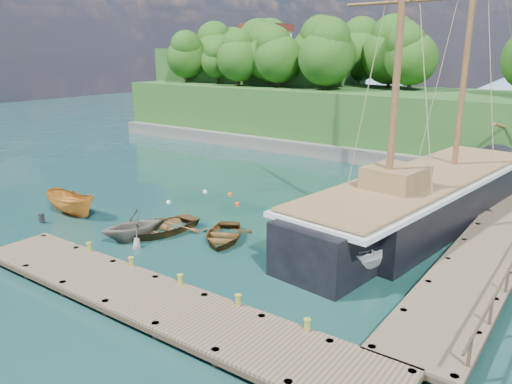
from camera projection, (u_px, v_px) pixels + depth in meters
ground at (222, 248)px, 25.78m from camera, size 160.00×160.00×0.00m
dock_near at (156, 301)px, 19.47m from camera, size 20.00×3.20×1.10m
dock_east at (491, 248)px, 24.67m from camera, size 3.20×24.00×1.10m
bollard_0 at (91, 263)px, 24.05m from camera, size 0.26×0.26×0.45m
bollard_1 at (133, 279)px, 22.36m from camera, size 0.26×0.26×0.45m
bollard_2 at (181, 297)px, 20.68m from camera, size 0.26×0.26×0.45m
bollard_3 at (238, 319)px, 19.00m from camera, size 0.26×0.26×0.45m
bollard_4 at (307, 346)px, 17.31m from camera, size 0.26×0.26×0.45m
rowboat_0 at (162, 233)px, 27.96m from camera, size 3.89×4.96×0.93m
rowboat_1 at (135, 239)px, 26.99m from camera, size 4.17×4.42×1.85m
rowboat_2 at (223, 240)px, 26.86m from camera, size 4.41×4.87×0.83m
motorboat_orange at (73, 215)px, 31.00m from camera, size 4.37×1.76×1.67m
cabin_boat_white at (362, 273)px, 22.97m from camera, size 2.79×5.37×1.98m
schooner at (422, 203)px, 29.30m from camera, size 8.21×29.41×21.92m
mooring_buoy_0 at (169, 203)px, 33.45m from camera, size 0.31×0.31×0.31m
mooring_buoy_1 at (237, 205)px, 33.04m from camera, size 0.36×0.36×0.36m
mooring_buoy_2 at (273, 228)px, 28.64m from camera, size 0.33×0.33×0.33m
mooring_buoy_3 at (322, 215)px, 31.04m from camera, size 0.31×0.31×0.31m
mooring_buoy_4 at (230, 195)px, 35.21m from camera, size 0.34×0.34×0.34m
mooring_buoy_5 at (323, 196)px, 34.96m from camera, size 0.32×0.32×0.32m
mooring_buoy_6 at (205, 192)px, 35.89m from camera, size 0.35×0.35×0.35m
mooring_buoy_7 at (314, 240)px, 26.86m from camera, size 0.32×0.32×0.32m
headland at (310, 90)px, 55.95m from camera, size 51.00×19.31×12.90m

